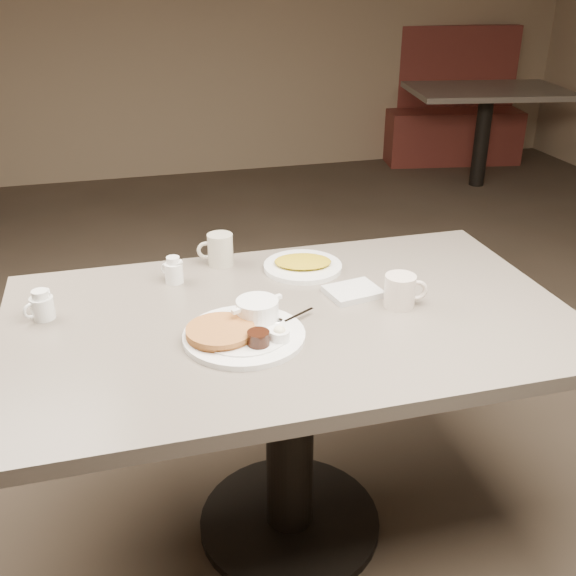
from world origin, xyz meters
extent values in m
cube|color=#4C3F33|center=(0.00, 0.00, -0.01)|extent=(7.00, 8.00, 0.02)
cube|color=slate|center=(0.00, 0.00, 0.73)|extent=(1.50, 0.90, 0.04)
cylinder|color=black|center=(0.00, 0.00, 0.38)|extent=(0.14, 0.14, 0.69)
cylinder|color=black|center=(0.00, 0.00, 0.01)|extent=(0.56, 0.56, 0.03)
cylinder|color=white|center=(-0.14, -0.09, 0.76)|extent=(0.40, 0.40, 0.01)
cylinder|color=white|center=(-0.14, -0.09, 0.77)|extent=(0.30, 0.30, 0.00)
cylinder|color=#AD692D|center=(-0.20, -0.08, 0.77)|extent=(0.23, 0.23, 0.01)
cylinder|color=#AD692D|center=(-0.20, -0.09, 0.78)|extent=(0.22, 0.22, 0.01)
cylinder|color=white|center=(-0.09, -0.03, 0.79)|extent=(0.14, 0.14, 0.05)
cube|color=white|center=(-0.15, -0.05, 0.81)|extent=(0.03, 0.02, 0.01)
cube|color=white|center=(-0.04, -0.01, 0.81)|extent=(0.03, 0.02, 0.01)
ellipsoid|color=white|center=(-0.11, -0.03, 0.81)|extent=(0.06, 0.06, 0.03)
ellipsoid|color=white|center=(-0.08, -0.03, 0.81)|extent=(0.06, 0.06, 0.02)
cylinder|color=black|center=(-0.12, -0.16, 0.78)|extent=(0.07, 0.07, 0.04)
cylinder|color=white|center=(-0.07, -0.15, 0.78)|extent=(0.07, 0.07, 0.03)
ellipsoid|color=#FFEFC3|center=(-0.07, -0.15, 0.79)|extent=(0.04, 0.04, 0.02)
cube|color=white|center=(0.01, -0.04, 0.77)|extent=(0.11, 0.07, 0.00)
ellipsoid|color=white|center=(-0.05, -0.06, 0.77)|extent=(0.04, 0.04, 0.01)
cylinder|color=beige|center=(0.30, -0.03, 0.80)|extent=(0.10, 0.10, 0.09)
cylinder|color=black|center=(0.30, -0.03, 0.83)|extent=(0.08, 0.08, 0.01)
torus|color=beige|center=(0.35, -0.04, 0.80)|extent=(0.06, 0.02, 0.06)
cube|color=silver|center=(0.20, 0.07, 0.76)|extent=(0.16, 0.14, 0.02)
cylinder|color=beige|center=(-0.12, 0.37, 0.80)|extent=(0.09, 0.09, 0.10)
torus|color=beige|center=(-0.16, 0.38, 0.80)|extent=(0.06, 0.02, 0.06)
cylinder|color=white|center=(-0.63, 0.15, 0.78)|extent=(0.07, 0.07, 0.06)
cylinder|color=white|center=(-0.63, 0.15, 0.82)|extent=(0.05, 0.05, 0.02)
cone|color=white|center=(-0.61, 0.17, 0.82)|extent=(0.03, 0.03, 0.02)
torus|color=white|center=(-0.66, 0.13, 0.79)|extent=(0.04, 0.03, 0.04)
cylinder|color=white|center=(-0.27, 0.28, 0.78)|extent=(0.07, 0.07, 0.06)
cylinder|color=white|center=(-0.27, 0.28, 0.82)|extent=(0.05, 0.05, 0.02)
cone|color=white|center=(-0.26, 0.27, 0.82)|extent=(0.03, 0.03, 0.02)
torus|color=white|center=(-0.29, 0.30, 0.79)|extent=(0.03, 0.03, 0.04)
cylinder|color=white|center=(0.12, 0.28, 0.76)|extent=(0.29, 0.29, 0.01)
ellipsoid|color=gold|center=(0.12, 0.28, 0.78)|extent=(0.20, 0.16, 0.02)
cube|color=maroon|center=(2.50, 3.79, 0.23)|extent=(1.21, 0.62, 0.45)
cube|color=maroon|center=(2.54, 3.98, 0.67)|extent=(1.15, 0.31, 0.90)
cube|color=slate|center=(2.38, 3.08, 0.73)|extent=(1.26, 0.95, 0.04)
cylinder|color=black|center=(2.38, 3.08, 0.35)|extent=(0.13, 0.13, 0.71)
camera|label=1|loc=(-0.41, -1.51, 1.59)|focal=41.67mm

